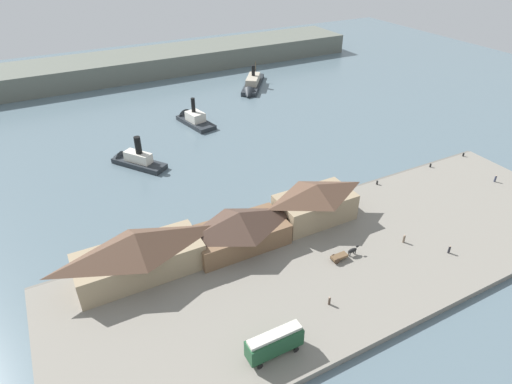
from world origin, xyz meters
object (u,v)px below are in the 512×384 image
at_px(ferry_shed_east_terminal, 239,229).
at_px(pedestrian_near_cart, 329,301).
at_px(ferry_shed_customs_shed, 138,254).
at_px(horse_cart, 344,254).
at_px(mooring_post_west, 377,183).
at_px(ferry_shed_west_terminal, 315,202).
at_px(ferry_approaching_east, 192,119).
at_px(mooring_post_center_east, 463,155).
at_px(mooring_post_center_west, 430,165).
at_px(ferry_departing_north, 252,85).
at_px(ferry_mid_harbor, 134,159).
at_px(pedestrian_standing_center, 449,250).
at_px(pedestrian_near_east_shed, 404,239).
at_px(street_tram, 274,342).
at_px(pedestrian_near_west_shed, 495,179).

xyz_separation_m(ferry_shed_east_terminal, pedestrian_near_cart, (6.12, -20.52, -3.06)).
relative_size(ferry_shed_customs_shed, horse_cart, 3.67).
bearing_deg(mooring_post_west, ferry_shed_west_terminal, -168.13).
bearing_deg(ferry_approaching_east, mooring_post_west, -66.86).
height_order(mooring_post_center_east, mooring_post_center_west, same).
bearing_deg(ferry_departing_north, ferry_approaching_east, -148.20).
bearing_deg(ferry_approaching_east, pedestrian_near_cart, -95.35).
xyz_separation_m(ferry_approaching_east, ferry_mid_harbor, (-23.19, -18.66, 0.16)).
height_order(ferry_shed_west_terminal, mooring_post_center_east, ferry_shed_west_terminal).
xyz_separation_m(mooring_post_center_west, ferry_departing_north, (-11.01, 76.68, -0.27)).
xyz_separation_m(pedestrian_near_cart, mooring_post_center_east, (62.15, 25.64, -0.29)).
bearing_deg(ferry_mid_harbor, mooring_post_west, -39.13).
relative_size(pedestrian_standing_center, ferry_mid_harbor, 0.11).
bearing_deg(ferry_shed_east_terminal, pedestrian_near_east_shed, -26.74).
bearing_deg(ferry_departing_north, horse_cart, -107.58).
xyz_separation_m(mooring_post_center_west, mooring_post_west, (-17.62, -0.18, 0.00)).
height_order(pedestrian_near_east_shed, mooring_post_center_east, pedestrian_near_east_shed).
relative_size(horse_cart, pedestrian_near_cart, 3.68).
xyz_separation_m(street_tram, pedestrian_near_cart, (12.63, 3.98, -1.78)).
bearing_deg(pedestrian_near_west_shed, ferry_shed_west_terminal, 170.52).
height_order(ferry_shed_west_terminal, pedestrian_near_west_shed, ferry_shed_west_terminal).
relative_size(ferry_shed_west_terminal, ferry_departing_north, 0.68).
bearing_deg(mooring_post_center_east, ferry_departing_north, 106.87).
relative_size(ferry_shed_customs_shed, pedestrian_near_west_shed, 12.60).
distance_m(ferry_shed_west_terminal, pedestrian_near_west_shed, 47.49).
bearing_deg(ferry_departing_north, mooring_post_west, -94.91).
distance_m(pedestrian_near_cart, ferry_mid_harbor, 66.00).
xyz_separation_m(ferry_shed_west_terminal, pedestrian_standing_center, (16.17, -20.98, -3.47)).
bearing_deg(pedestrian_near_west_shed, ferry_mid_harbor, 145.17).
xyz_separation_m(mooring_post_center_east, mooring_post_west, (-29.82, -0.33, 0.00)).
distance_m(pedestrian_standing_center, ferry_mid_harbor, 77.25).
height_order(ferry_shed_customs_shed, pedestrian_near_cart, ferry_shed_customs_shed).
bearing_deg(mooring_post_center_east, ferry_shed_west_terminal, -174.66).
bearing_deg(pedestrian_standing_center, ferry_shed_customs_shed, 157.62).
bearing_deg(mooring_post_center_west, ferry_shed_customs_shed, -176.96).
bearing_deg(pedestrian_near_cart, ferry_mid_harbor, 103.52).
bearing_deg(ferry_mid_harbor, ferry_shed_customs_shed, -102.65).
height_order(pedestrian_near_cart, pedestrian_near_east_shed, pedestrian_near_east_shed).
height_order(ferry_shed_east_terminal, mooring_post_center_east, ferry_shed_east_terminal).
bearing_deg(street_tram, ferry_approaching_east, 76.79).
distance_m(ferry_shed_customs_shed, pedestrian_near_cart, 33.20).
xyz_separation_m(pedestrian_near_cart, pedestrian_near_east_shed, (22.23, 6.24, 0.07)).
xyz_separation_m(pedestrian_near_east_shed, ferry_mid_harbor, (-37.66, 57.93, -0.53)).
relative_size(pedestrian_near_east_shed, ferry_mid_harbor, 0.11).
bearing_deg(pedestrian_near_cart, pedestrian_near_east_shed, 15.68).
height_order(mooring_post_center_west, ferry_approaching_east, ferry_approaching_east).
distance_m(ferry_mid_harbor, ferry_departing_north, 66.33).
xyz_separation_m(pedestrian_standing_center, mooring_post_center_west, (22.51, 25.58, -0.31)).
bearing_deg(horse_cart, pedestrian_near_cart, -138.86).
relative_size(mooring_post_center_east, ferry_approaching_east, 0.05).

